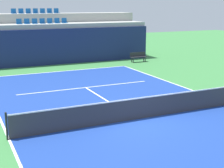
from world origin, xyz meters
The scene contains 13 objects.
ground_plane centered at (0.00, 0.00, 0.00)m, with size 80.00×80.00×0.00m, color #387A3D.
court_surface centered at (0.00, 0.00, 0.01)m, with size 11.00×24.00×0.01m, color navy.
baseline_far centered at (0.00, 11.95, 0.01)m, with size 11.00×0.10×0.00m, color white.
sideline_left centered at (-5.45, 0.00, 0.01)m, with size 0.10×24.00×0.00m, color white.
service_line_far centered at (0.00, 6.40, 0.01)m, with size 8.26×0.10×0.00m, color white.
centre_service_line centered at (0.00, 3.20, 0.01)m, with size 0.10×6.40×0.00m, color white.
back_wall centered at (0.00, 15.13, 1.48)m, with size 18.50×0.30×2.95m, color navy.
stands_tier_lower centered at (0.00, 16.48, 1.66)m, with size 18.50×2.40×3.33m, color #9E9E99.
stands_tier_upper centered at (0.00, 18.88, 2.06)m, with size 18.50×2.40×4.12m, color #9E9E99.
seating_row_lower centered at (0.00, 16.58, 3.45)m, with size 4.32×0.44×0.44m.
seating_row_upper centered at (0.00, 18.98, 4.24)m, with size 4.32×0.44×0.44m.
tennis_net centered at (0.00, 0.00, 0.51)m, with size 11.08×0.08×1.07m.
player_bench centered at (7.50, 13.28, 0.51)m, with size 1.50×0.40×0.85m.
Camera 1 is at (-6.96, -12.37, 4.94)m, focal length 54.47 mm.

